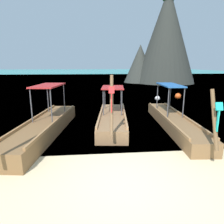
{
  "coord_description": "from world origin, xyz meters",
  "views": [
    {
      "loc": [
        -0.8,
        -4.62,
        3.07
      ],
      "look_at": [
        0.0,
        3.91,
        1.03
      ],
      "focal_mm": 32.3,
      "sensor_mm": 36.0,
      "label": 1
    }
  ],
  "objects": [
    {
      "name": "sea_water",
      "position": [
        0.0,
        61.91,
        0.0
      ],
      "size": [
        120.0,
        120.0,
        0.0
      ],
      "primitive_type": "plane",
      "color": "teal",
      "rests_on": "ground"
    },
    {
      "name": "mooring_buoy_far",
      "position": [
        6.75,
        12.6,
        0.27
      ],
      "size": [
        0.53,
        0.53,
        0.53
      ],
      "color": "#EA5119",
      "rests_on": "sea_water"
    },
    {
      "name": "longtail_boat_red_ribbon",
      "position": [
        0.15,
        5.24,
        0.35
      ],
      "size": [
        1.87,
        5.77,
        2.7
      ],
      "color": "olive",
      "rests_on": "ground"
    },
    {
      "name": "longtail_boat_turquoise_ribbon",
      "position": [
        3.1,
        4.61,
        0.34
      ],
      "size": [
        1.52,
        7.51,
        2.33
      ],
      "color": "brown",
      "rests_on": "ground"
    },
    {
      "name": "karst_rock",
      "position": [
        10.73,
        28.91,
        6.97
      ],
      "size": [
        11.49,
        9.71,
        14.82
      ],
      "color": "#2D302B",
      "rests_on": "ground"
    },
    {
      "name": "ground",
      "position": [
        0.0,
        0.0,
        0.0
      ],
      "size": [
        120.0,
        120.0,
        0.0
      ],
      "primitive_type": "plane",
      "color": "beige"
    },
    {
      "name": "mooring_buoy_near",
      "position": [
        4.67,
        11.97,
        0.21
      ],
      "size": [
        0.42,
        0.42,
        0.42
      ],
      "color": "white",
      "rests_on": "sea_water"
    },
    {
      "name": "longtail_boat_yellow_ribbon",
      "position": [
        -2.97,
        4.09,
        0.38
      ],
      "size": [
        2.11,
        7.1,
        2.68
      ],
      "color": "brown",
      "rests_on": "ground"
    }
  ]
}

